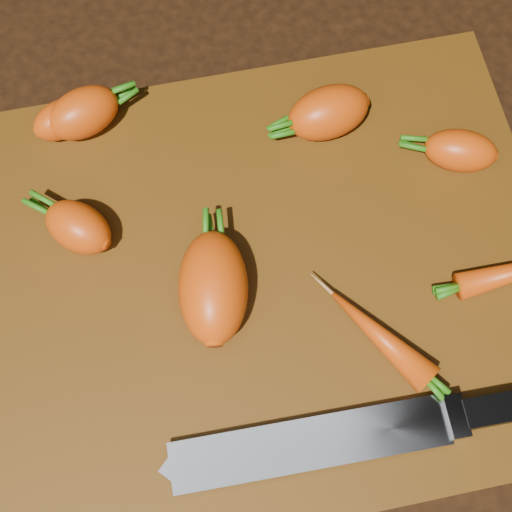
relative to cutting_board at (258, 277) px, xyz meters
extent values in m
cube|color=black|center=(0.00, 0.00, -0.01)|extent=(2.00, 2.00, 0.01)
cube|color=#623A10|center=(0.00, 0.00, 0.00)|extent=(0.50, 0.40, 0.01)
ellipsoid|color=#E2490A|center=(-0.12, 0.17, 0.03)|extent=(0.08, 0.06, 0.04)
ellipsoid|color=#E2490A|center=(-0.14, 0.06, 0.03)|extent=(0.07, 0.07, 0.04)
ellipsoid|color=#E2490A|center=(-0.04, -0.01, 0.03)|extent=(0.07, 0.10, 0.06)
ellipsoid|color=#E2490A|center=(0.09, 0.13, 0.03)|extent=(0.08, 0.06, 0.05)
ellipsoid|color=#E2490A|center=(-0.14, 0.17, 0.02)|extent=(0.06, 0.05, 0.03)
ellipsoid|color=#E2490A|center=(0.19, 0.07, 0.02)|extent=(0.07, 0.06, 0.04)
ellipsoid|color=#E2490A|center=(0.08, -0.07, 0.02)|extent=(0.08, 0.10, 0.03)
cube|color=gray|center=(-0.10, -0.14, 0.01)|extent=(0.21, 0.04, 0.00)
cube|color=gray|center=(0.02, -0.14, 0.01)|extent=(0.02, 0.03, 0.02)
cube|color=black|center=(0.08, -0.14, 0.01)|extent=(0.12, 0.03, 0.02)
cylinder|color=#B2B2B7|center=(0.07, -0.14, 0.02)|extent=(0.01, 0.01, 0.00)
camera|label=1|loc=(-0.04, -0.19, 0.57)|focal=50.00mm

